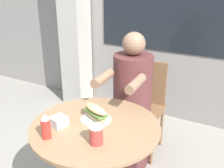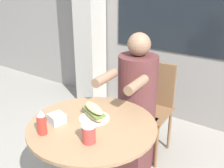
{
  "view_description": "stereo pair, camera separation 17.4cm",
  "coord_description": "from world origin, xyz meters",
  "px_view_note": "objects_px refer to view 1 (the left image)",
  "views": [
    {
      "loc": [
        0.78,
        -1.2,
        1.58
      ],
      "look_at": [
        0.0,
        0.22,
        0.93
      ],
      "focal_mm": 42.0,
      "sensor_mm": 36.0,
      "label": 1
    },
    {
      "loc": [
        0.92,
        -1.1,
        1.58
      ],
      "look_at": [
        0.0,
        0.22,
        0.93
      ],
      "focal_mm": 42.0,
      "sensor_mm": 36.0,
      "label": 2
    }
  ],
  "objects_px": {
    "diner_chair": "(145,98)",
    "condiment_bottle": "(46,127)",
    "cafe_table": "(96,150)",
    "drink_cup": "(96,135)",
    "sandwich_on_plate": "(96,114)",
    "seated_diner": "(130,113)"
  },
  "relations": [
    {
      "from": "cafe_table",
      "to": "sandwich_on_plate",
      "type": "xyz_separation_m",
      "value": [
        -0.03,
        0.06,
        0.23
      ]
    },
    {
      "from": "sandwich_on_plate",
      "to": "drink_cup",
      "type": "distance_m",
      "value": 0.26
    },
    {
      "from": "sandwich_on_plate",
      "to": "drink_cup",
      "type": "xyz_separation_m",
      "value": [
        0.14,
        -0.22,
        0.01
      ]
    },
    {
      "from": "seated_diner",
      "to": "drink_cup",
      "type": "height_order",
      "value": "seated_diner"
    },
    {
      "from": "condiment_bottle",
      "to": "seated_diner",
      "type": "bearing_deg",
      "value": 80.28
    },
    {
      "from": "sandwich_on_plate",
      "to": "condiment_bottle",
      "type": "distance_m",
      "value": 0.34
    },
    {
      "from": "cafe_table",
      "to": "drink_cup",
      "type": "xyz_separation_m",
      "value": [
        0.11,
        -0.16,
        0.24
      ]
    },
    {
      "from": "seated_diner",
      "to": "condiment_bottle",
      "type": "height_order",
      "value": "seated_diner"
    },
    {
      "from": "cafe_table",
      "to": "sandwich_on_plate",
      "type": "bearing_deg",
      "value": 118.61
    },
    {
      "from": "diner_chair",
      "to": "seated_diner",
      "type": "xyz_separation_m",
      "value": [
        0.01,
        -0.34,
        0.01
      ]
    },
    {
      "from": "sandwich_on_plate",
      "to": "drink_cup",
      "type": "bearing_deg",
      "value": -57.56
    },
    {
      "from": "cafe_table",
      "to": "sandwich_on_plate",
      "type": "height_order",
      "value": "sandwich_on_plate"
    },
    {
      "from": "sandwich_on_plate",
      "to": "condiment_bottle",
      "type": "xyz_separation_m",
      "value": [
        -0.14,
        -0.31,
        0.03
      ]
    },
    {
      "from": "cafe_table",
      "to": "drink_cup",
      "type": "distance_m",
      "value": 0.31
    },
    {
      "from": "diner_chair",
      "to": "condiment_bottle",
      "type": "height_order",
      "value": "condiment_bottle"
    },
    {
      "from": "diner_chair",
      "to": "drink_cup",
      "type": "distance_m",
      "value": 1.13
    },
    {
      "from": "seated_diner",
      "to": "condiment_bottle",
      "type": "distance_m",
      "value": 0.89
    },
    {
      "from": "drink_cup",
      "to": "diner_chair",
      "type": "bearing_deg",
      "value": 97.51
    },
    {
      "from": "diner_chair",
      "to": "drink_cup",
      "type": "relative_size",
      "value": 7.87
    },
    {
      "from": "drink_cup",
      "to": "seated_diner",
      "type": "bearing_deg",
      "value": 100.25
    },
    {
      "from": "cafe_table",
      "to": "drink_cup",
      "type": "bearing_deg",
      "value": -56.29
    },
    {
      "from": "condiment_bottle",
      "to": "cafe_table",
      "type": "bearing_deg",
      "value": 56.14
    }
  ]
}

